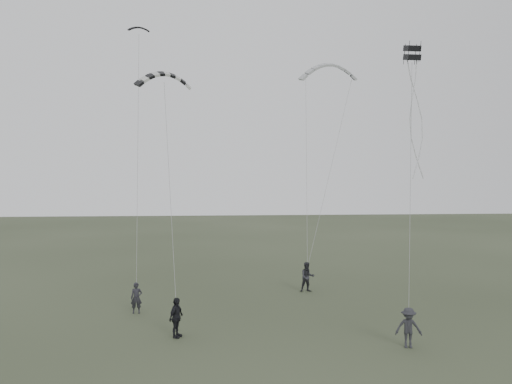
{
  "coord_description": "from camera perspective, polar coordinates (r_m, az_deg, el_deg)",
  "views": [
    {
      "loc": [
        -1.61,
        -23.56,
        7.91
      ],
      "look_at": [
        0.57,
        5.09,
        6.83
      ],
      "focal_mm": 35.0,
      "sensor_mm": 36.0,
      "label": 1
    }
  ],
  "objects": [
    {
      "name": "ground",
      "position": [
        24.9,
        -0.44,
        -16.37
      ],
      "size": [
        140.0,
        140.0,
        0.0
      ],
      "primitive_type": "plane",
      "color": "#313925",
      "rests_on": "ground"
    },
    {
      "name": "flyer_left",
      "position": [
        29.55,
        -13.51,
        -11.69
      ],
      "size": [
        0.67,
        0.47,
        1.74
      ],
      "primitive_type": "imported",
      "rotation": [
        0.0,
        0.0,
        0.08
      ],
      "color": "black",
      "rests_on": "ground"
    },
    {
      "name": "flyer_right",
      "position": [
        33.91,
        5.89,
        -9.64
      ],
      "size": [
        1.04,
        0.85,
        1.98
      ],
      "primitive_type": "imported",
      "rotation": [
        0.0,
        0.0,
        0.11
      ],
      "color": "#242429",
      "rests_on": "ground"
    },
    {
      "name": "flyer_center",
      "position": [
        25.03,
        -9.11,
        -13.99
      ],
      "size": [
        0.91,
        1.22,
        1.93
      ],
      "primitive_type": "imported",
      "rotation": [
        0.0,
        0.0,
        1.12
      ],
      "color": "black",
      "rests_on": "ground"
    },
    {
      "name": "flyer_far",
      "position": [
        24.4,
        17.04,
        -14.61
      ],
      "size": [
        1.29,
        0.89,
        1.83
      ],
      "primitive_type": "imported",
      "rotation": [
        0.0,
        0.0,
        -0.19
      ],
      "color": "#27282C",
      "rests_on": "ground"
    },
    {
      "name": "kite_dark_small",
      "position": [
        35.58,
        -13.24,
        17.83
      ],
      "size": [
        1.48,
        0.87,
        0.58
      ],
      "primitive_type": null,
      "rotation": [
        0.31,
        0.0,
        0.25
      ],
      "color": "black",
      "rests_on": "flyer_left"
    },
    {
      "name": "kite_pale_large",
      "position": [
        37.29,
        8.32,
        14.19
      ],
      "size": [
        4.21,
        1.58,
        1.89
      ],
      "primitive_type": null,
      "rotation": [
        0.31,
        0.0,
        -0.04
      ],
      "color": "#ABADB0",
      "rests_on": "flyer_right"
    },
    {
      "name": "kite_striped",
      "position": [
        28.99,
        -10.47,
        13.14
      ],
      "size": [
        3.27,
        1.98,
        1.4
      ],
      "primitive_type": null,
      "rotation": [
        0.37,
        0.0,
        0.29
      ],
      "color": "black",
      "rests_on": "flyer_center"
    },
    {
      "name": "kite_box",
      "position": [
        27.34,
        17.41,
        14.94
      ],
      "size": [
        0.71,
        0.86,
        0.87
      ],
      "primitive_type": null,
      "rotation": [
        0.24,
        0.0,
        0.04
      ],
      "color": "black",
      "rests_on": "flyer_far"
    }
  ]
}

